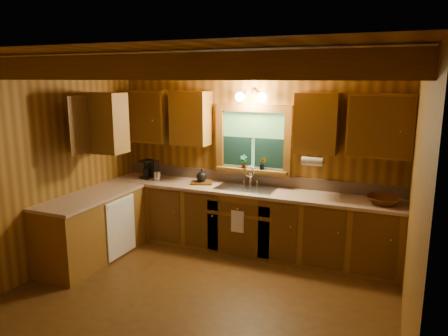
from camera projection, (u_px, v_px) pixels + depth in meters
room at (194, 187)px, 4.43m from camera, size 4.20×4.20×4.20m
ceiling_beams at (192, 70)px, 4.18m from camera, size 4.20×2.54×0.18m
base_cabinets at (205, 223)px, 5.95m from camera, size 4.20×2.22×0.86m
countertop at (206, 192)px, 5.86m from camera, size 4.20×2.24×0.04m
backsplash at (253, 179)px, 6.19m from camera, size 4.20×0.02×0.16m
dishwasher_panel at (121, 227)px, 5.78m from camera, size 0.02×0.60×0.80m
upper_cabinets at (204, 121)px, 5.81m from camera, size 4.19×1.77×0.78m
window at (253, 141)px, 6.06m from camera, size 1.12×0.08×1.00m
window_sill at (252, 170)px, 6.10m from camera, size 1.06×0.14×0.04m
wall_sconce at (251, 97)px, 5.82m from camera, size 0.45×0.21×0.17m
paper_towel_roll at (312, 161)px, 5.44m from camera, size 0.27×0.11×0.11m
dish_towel at (237, 222)px, 5.73m from camera, size 0.18×0.01×0.30m
sink at (246, 192)px, 5.96m from camera, size 0.82×0.48×0.43m
coffee_maker at (148, 169)px, 6.57m from camera, size 0.16×0.21×0.29m
utensil_crock at (157, 175)px, 6.42m from camera, size 0.11×0.11×0.31m
cutting_board at (202, 183)px, 6.23m from camera, size 0.37×0.32×0.03m
teakettle at (202, 177)px, 6.21m from camera, size 0.15×0.15×0.19m
wicker_basket at (384, 200)px, 5.20m from camera, size 0.44×0.44×0.10m
potted_plant_left at (243, 161)px, 6.11m from camera, size 0.11×0.08×0.20m
potted_plant_right at (262, 163)px, 6.02m from camera, size 0.12×0.11×0.18m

